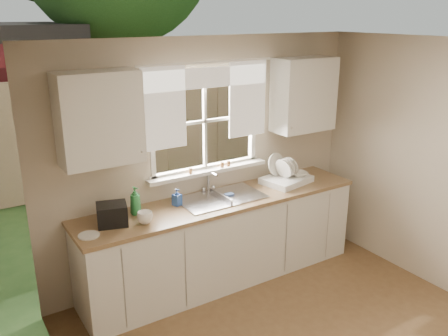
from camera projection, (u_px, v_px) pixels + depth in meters
room_walls at (356, 235)px, 3.30m from camera, size 3.62×4.02×2.50m
ceiling at (365, 48)px, 2.95m from camera, size 3.60×4.00×0.02m
window at (206, 137)px, 4.88m from camera, size 1.38×0.16×1.06m
curtains at (208, 95)px, 4.69m from camera, size 1.50×0.03×0.81m
base_cabinets at (222, 241)px, 4.95m from camera, size 3.00×0.62×0.87m
countertop at (222, 201)px, 4.80m from camera, size 3.04×0.65×0.04m
upper_cabinet_left at (99, 118)px, 4.04m from camera, size 0.70×0.33×0.80m
upper_cabinet_right at (304, 95)px, 5.20m from camera, size 0.70×0.33×0.80m
wall_outlet at (273, 162)px, 5.44m from camera, size 0.08×0.01×0.12m
sill_jars at (214, 166)px, 4.95m from camera, size 0.50×0.04×0.06m
sink at (221, 205)px, 4.85m from camera, size 0.88×0.52×0.40m
dish_rack at (286, 177)px, 5.24m from camera, size 0.58×0.48×0.32m
bowl at (299, 174)px, 5.26m from camera, size 0.22×0.22×0.05m
soap_bottle_a at (135, 201)px, 4.40m from camera, size 0.13×0.13×0.27m
soap_bottle_b at (177, 197)px, 4.62m from camera, size 0.10×0.10×0.17m
soap_bottle_c at (110, 211)px, 4.34m from camera, size 0.13×0.13×0.14m
saucer at (89, 235)px, 4.00m from camera, size 0.18×0.18×0.01m
cup at (145, 218)px, 4.23m from camera, size 0.16×0.16×0.11m
black_appliance at (112, 214)px, 4.20m from camera, size 0.31×0.29×0.19m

